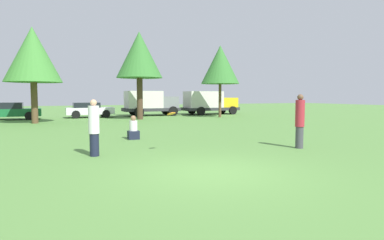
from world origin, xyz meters
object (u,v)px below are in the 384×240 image
object	(u,v)px
tree_2	(139,55)
parked_car_white	(89,110)
person_thrower	(94,128)
frisbee	(171,114)
person_catcher	(300,121)
parked_car_green	(9,111)
bystander_sitting	(133,130)
delivery_truck_yellow	(209,102)
delivery_truck_grey	(150,102)
tree_1	(33,55)
tree_3	(220,65)

from	to	relation	value
tree_2	parked_car_white	xyz separation A→B (m)	(-3.47, 3.95, -4.41)
person_thrower	frisbee	xyz separation A→B (m)	(2.41, -0.43, 0.40)
person_catcher	parked_car_green	distance (m)	23.04
person_thrower	parked_car_white	size ratio (longest dim) A/B	0.45
bystander_sitting	tree_2	bearing A→B (deg)	73.52
parked_car_white	tree_2	bearing A→B (deg)	-48.28
tree_2	delivery_truck_yellow	bearing A→B (deg)	25.79
bystander_sitting	delivery_truck_yellow	distance (m)	19.58
person_catcher	tree_2	xyz separation A→B (m)	(-1.42, 16.46, 4.11)
frisbee	bystander_sitting	world-z (taller)	frisbee
delivery_truck_grey	person_thrower	bearing A→B (deg)	-111.21
tree_1	parked_car_green	world-z (taller)	tree_1
person_thrower	person_catcher	distance (m)	7.10
parked_car_green	delivery_truck_grey	distance (m)	11.74
frisbee	tree_3	world-z (taller)	tree_3
tree_1	tree_2	xyz separation A→B (m)	(7.60, 0.79, 0.44)
tree_1	delivery_truck_grey	bearing A→B (deg)	27.58
person_catcher	tree_2	size ratio (longest dim) A/B	0.28
delivery_truck_grey	tree_2	bearing A→B (deg)	-116.07
person_catcher	parked_car_white	bearing A→B (deg)	-64.72
person_thrower	tree_2	size ratio (longest dim) A/B	0.25
tree_1	delivery_truck_yellow	world-z (taller)	tree_1
person_catcher	person_thrower	bearing A→B (deg)	0.00
bystander_sitting	person_catcher	bearing A→B (deg)	-44.82
person_catcher	tree_3	xyz separation A→B (m)	(5.75, 16.14, 3.62)
person_thrower	delivery_truck_grey	bearing A→B (deg)	80.14
tree_3	person_catcher	bearing A→B (deg)	-109.62
tree_3	parked_car_white	size ratio (longest dim) A/B	1.58
person_thrower	delivery_truck_yellow	xyz separation A→B (m)	(13.83, 19.02, 0.36)
tree_2	parked_car_white	distance (m)	6.86
bystander_sitting	delivery_truck_yellow	bearing A→B (deg)	53.08
tree_1	parked_car_white	distance (m)	7.43
bystander_sitting	delivery_truck_grey	xyz separation A→B (m)	(5.59, 15.93, 0.86)
frisbee	parked_car_white	distance (m)	19.40
tree_3	person_thrower	bearing A→B (deg)	-130.85
person_thrower	bystander_sitting	size ratio (longest dim) A/B	1.71
tree_3	delivery_truck_yellow	distance (m)	5.60
tree_3	delivery_truck_yellow	bearing A→B (deg)	75.33
tree_1	parked_car_white	xyz separation A→B (m)	(4.13, 4.74, -3.96)
delivery_truck_yellow	delivery_truck_grey	bearing A→B (deg)	177.74
bystander_sitting	delivery_truck_yellow	world-z (taller)	delivery_truck_yellow
frisbee	delivery_truck_yellow	world-z (taller)	delivery_truck_yellow
tree_2	parked_car_white	size ratio (longest dim) A/B	1.75
parked_car_white	bystander_sitting	bearing A→B (deg)	-89.44
person_catcher	tree_3	size ratio (longest dim) A/B	0.31
person_thrower	tree_3	world-z (taller)	tree_3
tree_2	person_thrower	bearing A→B (deg)	-110.21
parked_car_white	delivery_truck_yellow	world-z (taller)	delivery_truck_yellow
tree_1	tree_2	bearing A→B (deg)	5.90
parked_car_green	delivery_truck_grey	world-z (taller)	delivery_truck_grey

